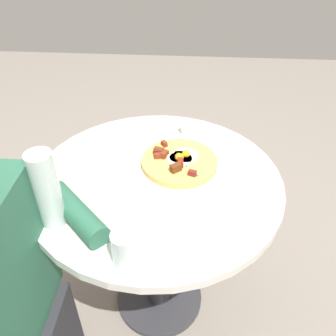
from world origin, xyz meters
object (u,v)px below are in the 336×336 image
object	(u,v)px
breakfast_pizza	(179,161)
fork	(117,143)
dining_table	(157,213)
water_bottle	(47,190)
knife	(109,146)
water_glass	(125,248)
bread_plate	(94,193)
pizza_plate	(179,166)
person_seated	(3,315)
salt_shaker	(185,128)

from	to	relation	value
breakfast_pizza	fork	world-z (taller)	breakfast_pizza
dining_table	water_bottle	bearing A→B (deg)	128.41
knife	water_glass	bearing A→B (deg)	154.43
bread_plate	water_glass	world-z (taller)	water_glass
pizza_plate	fork	bearing A→B (deg)	62.44
breakfast_pizza	person_seated	bearing A→B (deg)	134.27
person_seated	breakfast_pizza	world-z (taller)	person_seated
bread_plate	person_seated	bearing A→B (deg)	145.04
person_seated	water_bottle	world-z (taller)	person_seated
person_seated	knife	xyz separation A→B (m)	(0.57, -0.21, 0.21)
pizza_plate	water_bottle	distance (m)	0.46
water_bottle	fork	bearing A→B (deg)	-14.85
water_bottle	knife	bearing A→B (deg)	-11.95
dining_table	salt_shaker	bearing A→B (deg)	-16.35
person_seated	pizza_plate	distance (m)	0.70
person_seated	dining_table	bearing A→B (deg)	-45.26
dining_table	bread_plate	bearing A→B (deg)	115.98
pizza_plate	bread_plate	xyz separation A→B (m)	(-0.16, 0.26, -0.00)
person_seated	fork	size ratio (longest dim) A/B	6.31
salt_shaker	pizza_plate	bearing A→B (deg)	177.33
breakfast_pizza	knife	bearing A→B (deg)	69.23
person_seated	water_bottle	size ratio (longest dim) A/B	4.71
fork	knife	world-z (taller)	same
knife	water_bottle	bearing A→B (deg)	126.22
person_seated	water_glass	size ratio (longest dim) A/B	11.26
fork	knife	xyz separation A→B (m)	(-0.02, 0.03, 0.00)
breakfast_pizza	water_glass	world-z (taller)	water_glass
bread_plate	salt_shaker	size ratio (longest dim) A/B	3.69
breakfast_pizza	dining_table	bearing A→B (deg)	131.52
pizza_plate	water_glass	bearing A→B (deg)	163.78
water_glass	person_seated	bearing A→B (deg)	99.35
knife	pizza_plate	bearing A→B (deg)	-152.61
person_seated	salt_shaker	size ratio (longest dim) A/B	22.28
pizza_plate	fork	xyz separation A→B (m)	(0.13, 0.24, 0.00)
dining_table	pizza_plate	size ratio (longest dim) A/B	2.71
dining_table	fork	size ratio (longest dim) A/B	4.67
breakfast_pizza	bread_plate	distance (m)	0.31
person_seated	pizza_plate	xyz separation A→B (m)	(0.47, -0.48, 0.21)
person_seated	fork	distance (m)	0.67
fork	bread_plate	bearing A→B (deg)	133.52
bread_plate	fork	size ratio (longest dim) A/B	1.04
dining_table	breakfast_pizza	world-z (taller)	breakfast_pizza
pizza_plate	water_bottle	xyz separation A→B (m)	(-0.28, 0.35, 0.11)
dining_table	salt_shaker	world-z (taller)	salt_shaker
breakfast_pizza	bread_plate	world-z (taller)	breakfast_pizza
bread_plate	knife	distance (m)	0.26
breakfast_pizza	water_glass	bearing A→B (deg)	163.92
knife	salt_shaker	bearing A→B (deg)	-108.45
breakfast_pizza	water_bottle	bearing A→B (deg)	129.08
bread_plate	water_bottle	bearing A→B (deg)	145.87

